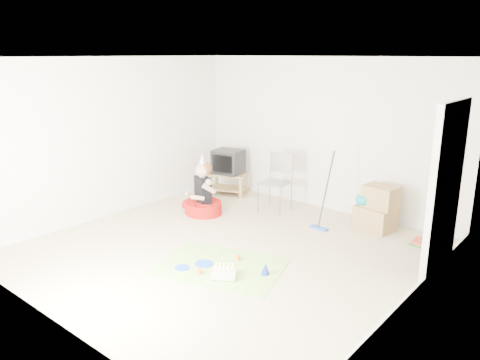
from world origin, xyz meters
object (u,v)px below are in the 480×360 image
Objects in this scene: crt_tv at (228,162)px; folding_chair at (275,183)px; tv_stand at (228,182)px; cardboard_boxes at (377,209)px; birthday_cake at (224,274)px; seated_woman at (203,200)px.

folding_chair is (1.27, -0.23, -0.15)m from crt_tv.
folding_chair is at bearing -10.28° from tv_stand.
crt_tv is at bearing 169.72° from folding_chair.
tv_stand is at bearing -178.95° from cardboard_boxes.
crt_tv is at bearing 130.36° from birthday_cake.
crt_tv is 1.25m from seated_woman.
crt_tv reaches higher than cardboard_boxes.
cardboard_boxes is at bearing -8.83° from crt_tv.
folding_chair is at bearing 112.26° from birthday_cake.
folding_chair is 1.27m from seated_woman.
seated_woman is (0.40, -1.11, -0.02)m from tv_stand.
crt_tv is 3.01m from cardboard_boxes.
tv_stand is 0.75× the size of folding_chair.
folding_chair is at bearing 45.27° from seated_woman.
cardboard_boxes is at bearing 24.17° from seated_woman.
folding_chair is at bearing -20.16° from crt_tv.
cardboard_boxes is 2.83m from birthday_cake.
folding_chair reaches higher than cardboard_boxes.
folding_chair is 1.00× the size of seated_woman.
folding_chair is 1.75m from cardboard_boxes.
cardboard_boxes is 0.68× the size of seated_woman.
birthday_cake is at bearing -39.78° from seated_woman.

